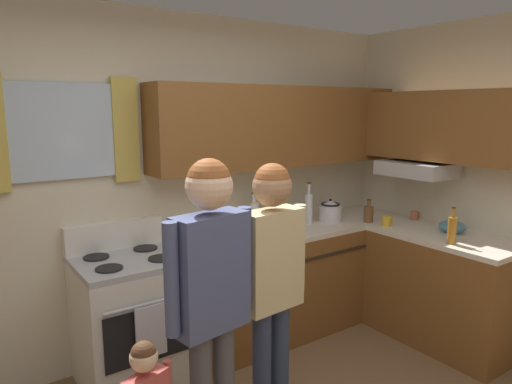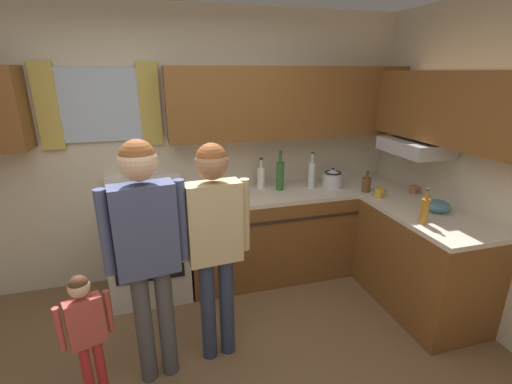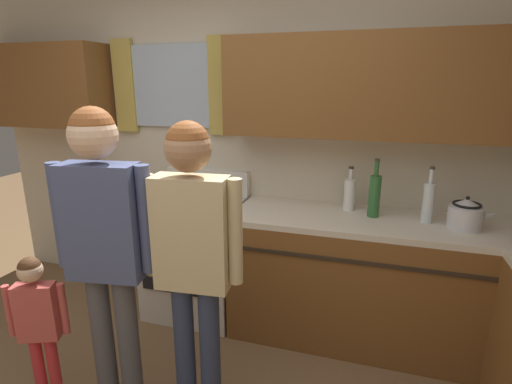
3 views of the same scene
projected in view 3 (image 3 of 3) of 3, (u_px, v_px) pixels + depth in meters
The scene contains 10 objects.
back_wall_unit at pixel (252, 124), 2.95m from camera, with size 4.60×0.42×2.60m.
kitchen_counter_run at pixel (447, 314), 2.30m from camera, with size 2.24×1.76×0.90m.
stove_oven at pixel (197, 254), 3.07m from camera, with size 0.70×0.67×1.10m.
bottle_milk_white at pixel (350, 193), 2.74m from camera, with size 0.08×0.08×0.31m.
bottle_wine_green at pixel (374, 195), 2.60m from camera, with size 0.08×0.08×0.39m.
bottle_tall_clear at pixel (428, 201), 2.49m from camera, with size 0.07×0.07×0.37m.
stovetop_kettle at pixel (466, 214), 2.39m from camera, with size 0.27×0.20×0.21m.
adult_holding_child at pixel (104, 234), 1.92m from camera, with size 0.51×0.23×1.67m.
adult_in_plaid at pixel (192, 245), 1.89m from camera, with size 0.50×0.22×1.61m.
small_child at pixel (38, 317), 2.06m from camera, with size 0.29×0.16×0.92m.
Camera 3 is at (0.97, -1.02, 1.76)m, focal length 27.38 mm.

